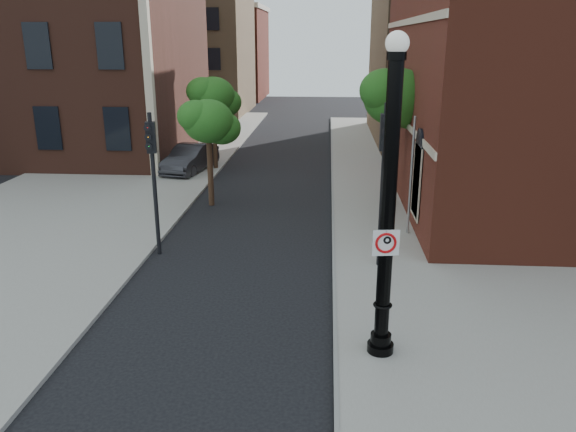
# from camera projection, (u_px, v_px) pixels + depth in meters

# --- Properties ---
(ground) EXTENTS (120.00, 120.00, 0.00)m
(ground) POSITION_uv_depth(u_px,v_px,m) (241.00, 367.00, 12.22)
(ground) COLOR black
(ground) RESTS_ON ground
(sidewalk_right) EXTENTS (8.00, 60.00, 0.12)m
(sidewalk_right) POSITION_uv_depth(u_px,v_px,m) (437.00, 225.00, 21.30)
(sidewalk_right) COLOR gray
(sidewalk_right) RESTS_ON ground
(sidewalk_left) EXTENTS (10.00, 50.00, 0.12)m
(sidewalk_left) POSITION_uv_depth(u_px,v_px,m) (125.00, 172.00, 29.93)
(sidewalk_left) COLOR gray
(sidewalk_left) RESTS_ON ground
(curb_edge) EXTENTS (0.10, 60.00, 0.14)m
(curb_edge) POSITION_uv_depth(u_px,v_px,m) (333.00, 223.00, 21.57)
(curb_edge) COLOR gray
(curb_edge) RESTS_ON ground
(victorian_building) EXTENTS (18.60, 14.60, 17.95)m
(victorian_building) POSITION_uv_depth(u_px,v_px,m) (32.00, 5.00, 33.46)
(victorian_building) COLOR #532A1F
(victorian_building) RESTS_ON ground
(bg_building_tan_a) EXTENTS (12.00, 12.00, 12.00)m
(bg_building_tan_a) POSITION_uv_depth(u_px,v_px,m) (184.00, 48.00, 53.07)
(bg_building_tan_a) COLOR olive
(bg_building_tan_a) RESTS_ON ground
(bg_building_red) EXTENTS (12.00, 12.00, 10.00)m
(bg_building_red) POSITION_uv_depth(u_px,v_px,m) (214.00, 55.00, 66.68)
(bg_building_red) COLOR maroon
(bg_building_red) RESTS_ON ground
(bg_building_tan_b) EXTENTS (22.00, 14.00, 14.00)m
(bg_building_tan_b) POSITION_uv_depth(u_px,v_px,m) (543.00, 36.00, 37.55)
(bg_building_tan_b) COLOR olive
(bg_building_tan_b) RESTS_ON ground
(lamppost) EXTENTS (0.59, 0.59, 6.99)m
(lamppost) POSITION_uv_depth(u_px,v_px,m) (387.00, 220.00, 11.69)
(lamppost) COLOR black
(lamppost) RESTS_ON ground
(no_parking_sign) EXTENTS (0.57, 0.12, 0.57)m
(no_parking_sign) POSITION_uv_depth(u_px,v_px,m) (386.00, 243.00, 11.66)
(no_parking_sign) COLOR white
(no_parking_sign) RESTS_ON ground
(parked_car) EXTENTS (2.36, 4.69, 1.47)m
(parked_car) POSITION_uv_depth(u_px,v_px,m) (190.00, 159.00, 29.88)
(parked_car) COLOR #29292D
(parked_car) RESTS_ON ground
(traffic_signal_left) EXTENTS (0.34, 0.40, 4.67)m
(traffic_signal_left) POSITION_uv_depth(u_px,v_px,m) (152.00, 161.00, 17.72)
(traffic_signal_left) COLOR black
(traffic_signal_left) RESTS_ON ground
(traffic_signal_right) EXTENTS (0.32, 0.42, 5.09)m
(traffic_signal_right) POSITION_uv_depth(u_px,v_px,m) (384.00, 160.00, 16.46)
(traffic_signal_right) COLOR black
(traffic_signal_right) RESTS_ON ground
(utility_pole) EXTENTS (0.09, 0.09, 4.32)m
(utility_pole) POSITION_uv_depth(u_px,v_px,m) (411.00, 178.00, 19.73)
(utility_pole) COLOR #999999
(utility_pole) RESTS_ON ground
(street_tree_a) EXTENTS (2.49, 2.25, 4.49)m
(street_tree_a) POSITION_uv_depth(u_px,v_px,m) (209.00, 122.00, 23.12)
(street_tree_a) COLOR black
(street_tree_a) RESTS_ON ground
(street_tree_b) EXTENTS (2.75, 2.49, 4.96)m
(street_tree_b) POSITION_uv_depth(u_px,v_px,m) (214.00, 97.00, 29.43)
(street_tree_b) COLOR black
(street_tree_b) RESTS_ON ground
(street_tree_c) EXTENTS (3.19, 2.88, 5.75)m
(street_tree_c) POSITION_uv_depth(u_px,v_px,m) (398.00, 99.00, 22.37)
(street_tree_c) COLOR black
(street_tree_c) RESTS_ON ground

